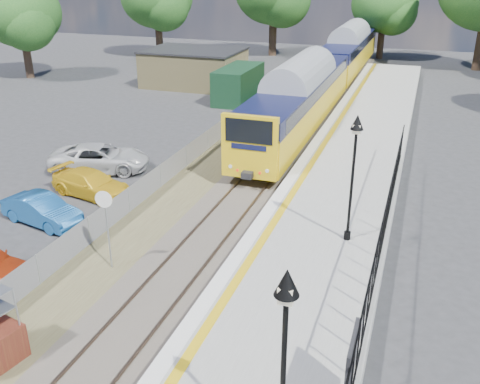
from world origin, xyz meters
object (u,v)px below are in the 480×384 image
at_px(speed_sign, 106,216).
at_px(car_white, 100,158).
at_px(victorian_lamp_south, 285,329).
at_px(victorian_lamp_north, 355,150).
at_px(car_blue, 42,210).
at_px(train, 330,68).
at_px(car_yellow, 91,184).

height_order(speed_sign, car_white, speed_sign).
xyz_separation_m(victorian_lamp_south, victorian_lamp_north, (-0.20, 10.00, 0.00)).
xyz_separation_m(victorian_lamp_south, car_blue, (-12.61, 8.94, -3.69)).
distance_m(train, car_yellow, 24.20).
relative_size(speed_sign, car_white, 0.60).
xyz_separation_m(train, car_yellow, (-6.83, -23.15, -1.75)).
distance_m(car_blue, car_yellow, 3.18).
bearing_deg(train, victorian_lamp_north, -78.15).
relative_size(train, car_white, 8.12).
height_order(victorian_lamp_south, car_blue, victorian_lamp_south).
height_order(victorian_lamp_south, car_white, victorian_lamp_south).
relative_size(victorian_lamp_north, car_white, 0.91).
bearing_deg(car_blue, victorian_lamp_south, -113.54).
xyz_separation_m(victorian_lamp_north, speed_sign, (-7.80, -3.28, -2.21)).
bearing_deg(victorian_lamp_north, car_yellow, 170.14).
xyz_separation_m(car_blue, car_yellow, (0.28, 3.17, -0.02)).
height_order(train, car_yellow, train).
relative_size(victorian_lamp_south, speed_sign, 1.52).
height_order(victorian_lamp_north, car_yellow, victorian_lamp_north).
xyz_separation_m(car_blue, car_white, (-1.13, 6.10, 0.09)).
bearing_deg(speed_sign, car_blue, 145.78).
relative_size(train, car_blue, 10.97).
distance_m(speed_sign, car_white, 10.20).
bearing_deg(train, victorian_lamp_south, -81.13).
height_order(speed_sign, car_blue, speed_sign).
bearing_deg(train, car_blue, -105.12).
distance_m(victorian_lamp_north, car_yellow, 12.86).
distance_m(train, speed_sign, 28.65).
relative_size(victorian_lamp_south, car_yellow, 1.12).
bearing_deg(car_white, victorian_lamp_north, -129.36).
xyz_separation_m(victorian_lamp_north, car_blue, (-12.41, -1.06, -3.69)).
distance_m(victorian_lamp_south, speed_sign, 10.68).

